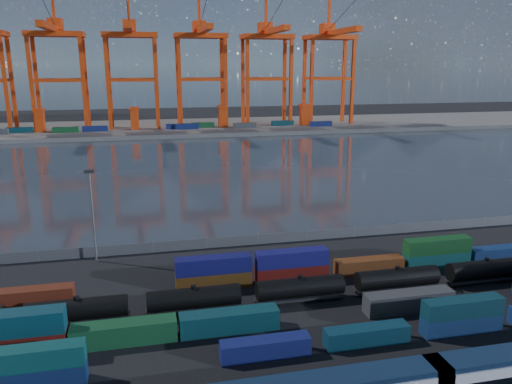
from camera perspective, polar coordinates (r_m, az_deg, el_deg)
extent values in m
plane|color=black|center=(72.79, 5.31, -13.47)|extent=(700.00, 700.00, 0.00)
plane|color=#28303B|center=(170.74, -5.51, 2.85)|extent=(700.00, 700.00, 0.00)
cube|color=#514F4C|center=(273.85, -8.32, 7.31)|extent=(700.00, 70.00, 2.00)
cone|color=#1E2630|center=(1687.09, -5.38, 20.98)|extent=(1040.00, 1040.00, 460.00)
cone|color=#1E2630|center=(1780.02, 8.30, 19.25)|extent=(960.00, 960.00, 380.00)
cone|color=#1E2630|center=(1927.27, 18.49, 17.12)|extent=(840.00, 840.00, 300.00)
cube|color=#0E1F36|center=(49.21, 6.24, -20.82)|extent=(27.84, 3.01, 0.56)
cube|color=#0F214D|center=(62.29, -23.97, -18.71)|extent=(10.87, 2.21, 2.35)
cube|color=#0D4647|center=(61.09, -24.20, -16.84)|extent=(10.87, 2.21, 2.35)
cube|color=navy|center=(62.20, 1.09, -17.38)|extent=(10.87, 2.21, 2.35)
cube|color=#0C2E40|center=(66.08, 12.53, -15.70)|extent=(10.87, 2.21, 2.35)
cube|color=navy|center=(72.26, 22.39, -13.74)|extent=(10.87, 2.21, 2.35)
cube|color=#0B2F3B|center=(71.23, 22.57, -12.06)|extent=(10.87, 2.21, 2.35)
cube|color=#58120D|center=(68.82, -26.26, -15.43)|extent=(12.97, 2.64, 2.81)
cube|color=#0D3847|center=(67.54, -26.53, -13.35)|extent=(12.97, 2.64, 2.81)
cube|color=#134927|center=(66.79, -14.80, -15.28)|extent=(12.97, 2.64, 2.81)
cube|color=#0C363E|center=(67.35, -3.06, -14.51)|extent=(12.97, 2.64, 2.81)
cube|color=#36373A|center=(75.39, 17.04, -11.85)|extent=(12.97, 2.64, 2.81)
cube|color=#5D2112|center=(80.67, -24.30, -10.85)|extent=(11.80, 2.40, 2.56)
cube|color=#4E2F0F|center=(79.32, -4.84, -9.98)|extent=(11.80, 2.40, 2.56)
cube|color=#101154|center=(78.30, -4.88, -8.27)|extent=(11.80, 2.40, 2.56)
cube|color=#5B110D|center=(81.78, 4.09, -9.19)|extent=(11.80, 2.40, 2.56)
cube|color=navy|center=(80.79, 4.12, -7.53)|extent=(11.80, 2.40, 2.56)
cube|color=#623013|center=(86.38, 12.79, -8.21)|extent=(11.80, 2.40, 2.56)
cube|color=#0D4647|center=(92.23, 19.90, -7.26)|extent=(11.80, 2.40, 2.56)
cube|color=#12461C|center=(91.36, 20.04, -5.76)|extent=(11.80, 2.40, 2.56)
cube|color=navy|center=(99.36, 26.09, -6.34)|extent=(11.80, 2.40, 2.56)
cylinder|color=black|center=(72.18, -19.74, -12.51)|extent=(13.00, 2.90, 2.90)
cylinder|color=black|center=(71.50, -19.85, -11.37)|extent=(0.80, 0.80, 0.50)
cube|color=black|center=(72.90, -19.63, -13.64)|extent=(13.50, 2.00, 0.40)
cube|color=black|center=(73.83, -23.17, -13.97)|extent=(2.50, 1.80, 0.60)
cube|color=black|center=(72.60, -15.98, -13.81)|extent=(2.50, 1.80, 0.60)
cylinder|color=black|center=(71.69, -7.10, -11.92)|extent=(13.00, 2.90, 2.90)
cylinder|color=black|center=(71.00, -7.14, -10.76)|extent=(0.80, 0.80, 0.50)
cube|color=black|center=(72.41, -7.06, -13.05)|extent=(13.50, 2.00, 0.40)
cube|color=black|center=(72.39, -10.70, -13.57)|extent=(2.50, 1.80, 0.60)
cube|color=black|center=(73.07, -3.45, -13.05)|extent=(2.50, 1.80, 0.60)
cylinder|color=black|center=(74.49, 5.06, -10.80)|extent=(13.00, 2.90, 2.90)
cylinder|color=black|center=(73.83, 5.09, -9.68)|extent=(0.80, 0.80, 0.50)
cube|color=black|center=(75.18, 5.03, -11.91)|extent=(13.50, 2.00, 0.40)
cube|color=black|center=(74.23, 1.63, -12.56)|extent=(2.50, 1.80, 0.60)
cube|color=black|center=(76.73, 8.30, -11.77)|extent=(2.50, 1.80, 0.60)
cylinder|color=black|center=(80.24, 15.82, -9.41)|extent=(13.00, 2.90, 2.90)
cylinder|color=black|center=(79.63, 15.90, -8.36)|extent=(0.80, 0.80, 0.50)
cube|color=black|center=(80.89, 15.74, -10.45)|extent=(13.50, 2.00, 0.40)
cube|color=black|center=(79.13, 12.79, -11.15)|extent=(2.50, 1.80, 0.60)
cube|color=black|center=(83.17, 18.50, -10.26)|extent=(2.50, 1.80, 0.60)
cylinder|color=black|center=(88.37, 24.80, -7.99)|extent=(13.00, 2.90, 2.90)
cylinder|color=black|center=(87.81, 24.91, -7.02)|extent=(0.80, 0.80, 0.50)
cube|color=black|center=(88.96, 24.69, -8.94)|extent=(13.50, 2.00, 0.40)
cube|color=black|center=(86.56, 22.25, -9.62)|extent=(2.50, 1.80, 0.60)
cube|color=black|center=(91.80, 26.93, -8.76)|extent=(2.50, 1.80, 0.60)
cube|color=#595B5E|center=(97.14, 0.26, -5.44)|extent=(160.00, 0.06, 2.00)
cylinder|color=slate|center=(96.95, -23.63, -6.68)|extent=(0.12, 0.12, 2.20)
cylinder|color=slate|center=(95.43, -17.71, -6.46)|extent=(0.12, 0.12, 2.20)
cylinder|color=slate|center=(94.94, -11.66, -6.16)|extent=(0.12, 0.12, 2.20)
cylinder|color=slate|center=(95.51, -5.63, -5.80)|extent=(0.12, 0.12, 2.20)
cylinder|color=slate|center=(97.11, 0.26, -5.38)|extent=(0.12, 0.12, 2.20)
cylinder|color=slate|center=(99.69, 5.89, -4.93)|extent=(0.12, 0.12, 2.20)
cylinder|color=slate|center=(103.18, 11.19, -4.46)|extent=(0.12, 0.12, 2.20)
cylinder|color=slate|center=(107.49, 16.09, -3.99)|extent=(0.12, 0.12, 2.20)
cylinder|color=slate|center=(112.52, 20.58, -3.54)|extent=(0.12, 0.12, 2.20)
cylinder|color=slate|center=(118.19, 24.65, -3.10)|extent=(0.12, 0.12, 2.20)
cylinder|color=slate|center=(91.37, -18.13, -2.84)|extent=(0.36, 0.36, 16.00)
cube|color=black|center=(89.38, -18.54, 2.25)|extent=(1.60, 0.40, 0.60)
cube|color=red|center=(267.36, -26.71, 10.76)|extent=(1.71, 1.71, 48.12)
cube|color=red|center=(279.84, -26.09, 10.92)|extent=(1.71, 1.71, 48.12)
cube|color=red|center=(264.90, -24.26, 11.00)|extent=(1.71, 1.71, 48.12)
cube|color=red|center=(277.49, -23.75, 11.15)|extent=(1.71, 1.71, 48.12)
cube|color=red|center=(261.35, -19.12, 11.44)|extent=(1.71, 1.71, 48.12)
cube|color=red|center=(274.11, -18.83, 11.56)|extent=(1.71, 1.71, 48.12)
cube|color=red|center=(262.79, -21.76, 11.75)|extent=(23.53, 1.50, 1.50)
cube|color=red|center=(275.48, -21.36, 11.86)|extent=(23.53, 1.50, 1.50)
cube|color=red|center=(269.40, -21.99, 16.40)|extent=(26.73, 14.97, 2.35)
cube|color=red|center=(256.86, -22.49, 16.98)|extent=(3.21, 51.33, 2.67)
cube|color=red|center=(273.92, -21.95, 17.36)|extent=(6.42, 8.55, 5.35)
cube|color=red|center=(272.49, -22.18, 19.06)|extent=(1.28, 1.28, 17.11)
cylinder|color=black|center=(254.92, -22.76, 18.68)|extent=(0.26, 44.01, 14.52)
cube|color=red|center=(260.38, -16.56, 11.62)|extent=(1.71, 1.71, 48.12)
cube|color=red|center=(273.18, -16.40, 11.73)|extent=(1.71, 1.71, 48.12)
cube|color=red|center=(259.96, -11.28, 11.93)|extent=(1.71, 1.71, 48.12)
cube|color=red|center=(272.78, -11.36, 12.02)|extent=(1.71, 1.71, 48.12)
cube|color=red|center=(259.83, -13.95, 12.31)|extent=(23.53, 1.50, 1.50)
cube|color=red|center=(272.65, -13.91, 12.39)|extent=(23.53, 1.50, 1.50)
cube|color=red|center=(266.51, -14.22, 17.00)|extent=(26.73, 14.97, 2.35)
cube|color=red|center=(253.83, -14.32, 17.64)|extent=(3.21, 51.33, 2.67)
cube|color=red|center=(271.08, -14.27, 17.97)|extent=(6.42, 8.55, 5.35)
cube|color=red|center=(269.63, -14.39, 19.70)|extent=(1.28, 1.28, 17.11)
cylinder|color=black|center=(251.87, -14.44, 19.37)|extent=(0.26, 44.01, 14.52)
cube|color=red|center=(260.53, -8.70, 12.04)|extent=(1.71, 1.71, 48.12)
cube|color=red|center=(273.32, -8.90, 12.13)|extent=(1.71, 1.71, 48.12)
cube|color=red|center=(263.26, -3.47, 12.20)|extent=(1.71, 1.71, 48.12)
cube|color=red|center=(275.93, -3.91, 12.29)|extent=(1.71, 1.71, 48.12)
cube|color=red|center=(261.56, -6.09, 12.66)|extent=(23.53, 1.50, 1.50)
cube|color=red|center=(274.30, -6.41, 12.72)|extent=(23.53, 1.50, 1.50)
cube|color=red|center=(268.20, -6.38, 17.32)|extent=(26.73, 14.97, 2.35)
cube|color=red|center=(255.60, -6.06, 17.96)|extent=(3.21, 51.33, 2.67)
cube|color=red|center=(272.74, -6.52, 18.28)|extent=(6.42, 8.55, 5.35)
cube|color=red|center=(271.30, -6.52, 20.00)|extent=(1.28, 1.28, 17.11)
cylinder|color=black|center=(253.65, -6.03, 19.68)|extent=(0.26, 44.01, 14.52)
cube|color=red|center=(265.34, -0.97, 12.24)|extent=(1.71, 1.71, 48.12)
cube|color=red|center=(277.91, -1.52, 12.33)|extent=(1.71, 1.71, 48.12)
cube|color=red|center=(271.08, 4.02, 12.25)|extent=(1.71, 1.71, 48.12)
cube|color=red|center=(283.39, 3.27, 12.35)|extent=(1.71, 1.71, 48.12)
cube|color=red|center=(267.89, 1.56, 12.77)|extent=(23.53, 1.50, 1.50)
cube|color=red|center=(280.35, 0.90, 12.84)|extent=(23.53, 1.50, 1.50)
cube|color=red|center=(274.38, 1.24, 17.33)|extent=(26.73, 14.97, 2.35)
cube|color=red|center=(262.08, 1.95, 17.93)|extent=(3.21, 51.33, 2.67)
cube|color=red|center=(278.82, 1.03, 18.28)|extent=(6.42, 8.55, 5.35)
cube|color=red|center=(277.41, 1.15, 19.96)|extent=(1.28, 1.28, 17.11)
cylinder|color=black|center=(260.18, 2.12, 19.61)|extent=(0.26, 44.01, 14.52)
cube|color=red|center=(274.56, 6.37, 12.22)|extent=(1.71, 1.71, 48.12)
cube|color=red|center=(286.73, 5.52, 12.33)|extent=(1.71, 1.71, 48.12)
cube|color=red|center=(283.03, 10.98, 12.12)|extent=(1.71, 1.71, 48.12)
cube|color=red|center=(294.85, 9.98, 12.24)|extent=(1.71, 1.71, 48.12)
cube|color=red|center=(278.51, 8.73, 12.67)|extent=(23.53, 1.50, 1.50)
cube|color=red|center=(290.51, 7.80, 12.77)|extent=(23.53, 1.50, 1.50)
cube|color=red|center=(284.76, 8.42, 17.08)|extent=(26.73, 14.97, 2.35)
cube|color=red|center=(272.92, 9.44, 17.62)|extent=(3.21, 51.33, 2.67)
cube|color=red|center=(289.04, 8.14, 18.00)|extent=(6.42, 8.55, 5.35)
cube|color=red|center=(287.68, 8.36, 19.62)|extent=(1.28, 1.28, 17.11)
cylinder|color=black|center=(271.10, 9.72, 19.22)|extent=(0.26, 44.01, 14.52)
cube|color=navy|center=(258.45, -7.92, 7.43)|extent=(12.00, 2.44, 2.60)
cube|color=navy|center=(269.94, 7.40, 7.74)|extent=(12.00, 2.44, 2.60)
cube|color=navy|center=(259.53, -8.90, 7.42)|extent=(12.00, 2.44, 2.60)
cube|color=#0C3842|center=(267.93, -25.39, 6.43)|extent=(12.00, 2.44, 2.60)
cube|color=#3F4244|center=(260.63, -1.31, 7.62)|extent=(12.00, 2.44, 2.60)
cube|color=#144C23|center=(259.82, -20.94, 6.66)|extent=(12.00, 2.44, 2.60)
cube|color=navy|center=(259.53, -17.91, 6.90)|extent=(12.00, 2.44, 2.60)
cube|color=#144C23|center=(264.04, -6.12, 7.63)|extent=(12.00, 2.44, 2.60)
cube|color=#0C3842|center=(271.65, 3.04, 7.88)|extent=(12.00, 2.44, 2.60)
cube|color=red|center=(267.13, -23.46, 7.41)|extent=(4.00, 6.00, 10.00)
cube|color=red|center=(266.63, -23.57, 8.58)|extent=(5.00, 7.00, 1.20)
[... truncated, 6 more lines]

